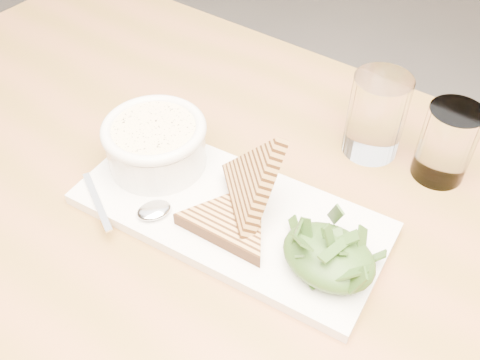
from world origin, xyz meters
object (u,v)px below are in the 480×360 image
Objects in this scene: table_top at (198,248)px; platter at (230,213)px; glass_near at (376,116)px; glass_far at (447,144)px; soup_bowl at (156,148)px.

platter reaches higher than table_top.
platter is 0.24m from glass_near.
glass_far reaches higher than platter.
soup_bowl is at bearing 177.83° from platter.
table_top is at bearing -121.89° from glass_far.
soup_bowl is at bearing -141.97° from glass_far.
table_top is 0.29m from glass_near.
platter is (0.01, 0.05, 0.03)m from table_top.
glass_near is at bearing 73.21° from table_top.
soup_bowl reaches higher than table_top.
glass_far reaches higher than table_top.
platter is at bearing -107.91° from glass_near.
glass_near is (0.08, 0.27, 0.08)m from table_top.
glass_near is at bearing -172.21° from glass_far.
glass_near is (0.20, 0.22, 0.02)m from soup_bowl.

